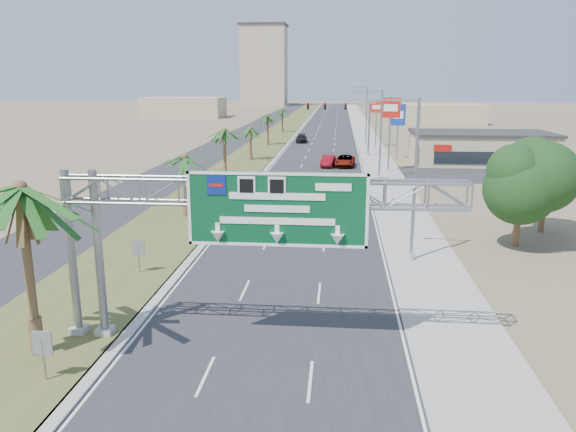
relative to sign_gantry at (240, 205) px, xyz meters
The scene contains 30 objects.
road 100.26m from the sign_gantry, 89.39° to the left, with size 12.00×300.00×0.02m, color #28282B.
sidewalk_right 100.71m from the sign_gantry, 84.54° to the left, with size 4.00×300.00×0.10m, color #9E9B93.
median_grass 100.65m from the sign_gantry, 95.10° to the left, with size 7.00×300.00×0.12m, color #4B5D29.
opposing_road 101.51m from the sign_gantry, 99.05° to the left, with size 8.00×300.00×0.02m, color #28282B.
sign_gantry is the anchor object (origin of this frame).
palm_near 8.41m from the sign_gantry, 166.68° to the right, with size 5.70×5.70×8.35m.
palm_row_b 23.66m from the sign_gantry, 110.92° to the left, with size 3.99×3.99×5.95m.
palm_row_c 39.00m from the sign_gantry, 102.50° to the left, with size 3.99×3.99×6.75m.
palm_row_d 56.73m from the sign_gantry, 98.56° to the left, with size 3.99×3.99×5.45m.
palm_row_e 75.55m from the sign_gantry, 96.41° to the left, with size 3.99×3.99×6.15m.
palm_row_f 100.44m from the sign_gantry, 94.82° to the left, with size 3.99×3.99×5.75m.
streetlight_near 14.75m from the sign_gantry, 55.30° to the left, with size 3.27×0.44×10.00m.
streetlight_mid 42.92m from the sign_gantry, 78.76° to the left, with size 3.27×0.44×10.00m.
streetlight_far 78.53m from the sign_gantry, 83.89° to the left, with size 3.27×0.44×10.00m.
signal_mast 62.37m from the sign_gantry, 84.26° to the left, with size 10.28×0.71×8.00m.
store_building 60.77m from the sign_gantry, 67.64° to the left, with size 18.00×10.00×4.00m, color tan.
oak_near 22.77m from the sign_gantry, 45.02° to the left, with size 4.50×4.50×6.80m.
oak_far 27.77m from the sign_gantry, 46.48° to the left, with size 3.50×3.50×5.60m.
median_signback_a 9.06m from the sign_gantry, 149.77° to the right, with size 0.75×0.08×2.08m.
median_signback_b 11.90m from the sign_gantry, 132.65° to the left, with size 0.75×0.08×2.08m.
tower_distant 242.33m from the sign_gantry, 97.34° to the left, with size 20.00×16.00×35.00m, color tan.
building_distant_left 156.40m from the sign_gantry, 106.32° to the left, with size 24.00×14.00×6.00m, color tan.
building_distant_right 133.78m from the sign_gantry, 76.57° to the left, with size 20.00×12.00×5.00m, color tan.
car_left_lane 31.55m from the sign_gantry, 94.70° to the left, with size 1.97×4.91×1.67m, color black.
car_mid_lane 51.53m from the sign_gantry, 87.13° to the left, with size 1.55×4.46×1.47m, color maroon.
car_right_lane 51.98m from the sign_gantry, 84.74° to the left, with size 2.45×5.31×1.48m, color gray.
car_far 80.76m from the sign_gantry, 92.08° to the left, with size 1.97×4.85×1.41m, color black.
pole_sign_red_near 49.14m from the sign_gantry, 78.18° to the left, with size 2.42×0.57×9.17m.
pole_sign_blue 60.63m from the sign_gantry, 78.43° to the left, with size 1.99×0.93×7.99m.
pole_sign_red_far 75.23m from the sign_gantry, 82.31° to the left, with size 2.21×0.83×7.75m.
Camera 1 is at (2.90, -11.97, 10.96)m, focal length 35.00 mm.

